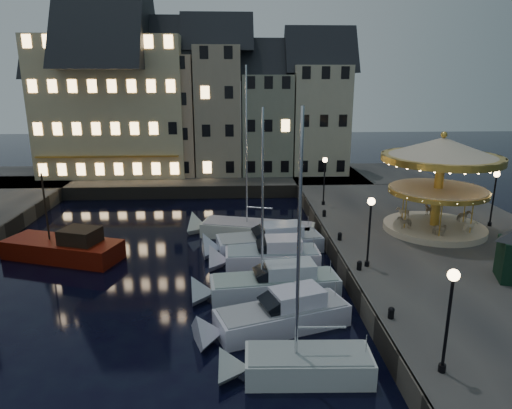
{
  "coord_description": "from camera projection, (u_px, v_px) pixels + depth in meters",
  "views": [
    {
      "loc": [
        -0.52,
        -23.52,
        12.0
      ],
      "look_at": [
        1.0,
        8.0,
        3.2
      ],
      "focal_mm": 32.0,
      "sensor_mm": 36.0,
      "label": 1
    }
  ],
  "objects": [
    {
      "name": "carousel",
      "position": [
        441.0,
        167.0,
        31.79
      ],
      "size": [
        8.17,
        8.17,
        7.15
      ],
      "color": "#C8B297",
      "rests_on": "quay_east"
    },
    {
      "name": "bollard_a",
      "position": [
        391.0,
        312.0,
        20.95
      ],
      "size": [
        0.3,
        0.3,
        0.57
      ],
      "color": "black",
      "rests_on": "quay_east"
    },
    {
      "name": "motorboat_e",
      "position": [
        264.0,
        243.0,
        32.51
      ],
      "size": [
        8.55,
        3.72,
        2.15
      ],
      "color": "silver",
      "rests_on": "ground"
    },
    {
      "name": "townhouse_na",
      "position": [
        67.0,
        116.0,
        51.75
      ],
      "size": [
        5.5,
        8.0,
        12.8
      ],
      "color": "gray",
      "rests_on": "quay_north"
    },
    {
      "name": "quaywall_e",
      "position": [
        329.0,
        246.0,
        31.76
      ],
      "size": [
        0.15,
        44.0,
        1.3
      ],
      "primitive_type": "cube",
      "color": "#47423A",
      "rests_on": "ground"
    },
    {
      "name": "bollard_c",
      "position": [
        340.0,
        236.0,
        31.05
      ],
      "size": [
        0.3,
        0.3,
        0.57
      ],
      "color": "black",
      "rests_on": "quay_east"
    },
    {
      "name": "motorboat_a",
      "position": [
        294.0,
        366.0,
        18.79
      ],
      "size": [
        6.28,
        2.2,
        10.4
      ],
      "color": "silver",
      "rests_on": "ground"
    },
    {
      "name": "streetlamp_b",
      "position": [
        370.0,
        222.0,
        26.1
      ],
      "size": [
        0.44,
        0.44,
        4.17
      ],
      "color": "black",
      "rests_on": "quay_east"
    },
    {
      "name": "townhouse_nb",
      "position": [
        115.0,
        112.0,
        51.87
      ],
      "size": [
        6.16,
        8.0,
        13.8
      ],
      "color": "slate",
      "rests_on": "quay_north"
    },
    {
      "name": "townhouse_nf",
      "position": [
        318.0,
        111.0,
        52.95
      ],
      "size": [
        6.82,
        8.0,
        13.8
      ],
      "color": "#B0AA90",
      "rests_on": "quay_north"
    },
    {
      "name": "streetlamp_c",
      "position": [
        324.0,
        174.0,
        39.09
      ],
      "size": [
        0.44,
        0.44,
        4.17
      ],
      "color": "black",
      "rests_on": "quay_east"
    },
    {
      "name": "ground",
      "position": [
        245.0,
        297.0,
        25.88
      ],
      "size": [
        160.0,
        160.0,
        0.0
      ],
      "primitive_type": "plane",
      "color": "black",
      "rests_on": "ground"
    },
    {
      "name": "quay_north",
      "position": [
        169.0,
        180.0,
        52.27
      ],
      "size": [
        44.0,
        12.0,
        1.3
      ],
      "primitive_type": "cube",
      "color": "#474442",
      "rests_on": "ground"
    },
    {
      "name": "townhouse_ne",
      "position": [
        266.0,
        115.0,
        52.8
      ],
      "size": [
        6.16,
        8.0,
        12.8
      ],
      "color": "gray",
      "rests_on": "quay_north"
    },
    {
      "name": "motorboat_d",
      "position": [
        266.0,
        257.0,
        29.92
      ],
      "size": [
        7.17,
        2.48,
        2.15
      ],
      "color": "silver",
      "rests_on": "ground"
    },
    {
      "name": "hotel_corner",
      "position": [
        114.0,
        98.0,
        51.46
      ],
      "size": [
        17.6,
        9.0,
        16.8
      ],
      "color": "beige",
      "rests_on": "quay_north"
    },
    {
      "name": "townhouse_nd",
      "position": [
        218.0,
        102.0,
        52.15
      ],
      "size": [
        5.5,
        8.0,
        15.8
      ],
      "color": "gray",
      "rests_on": "quay_north"
    },
    {
      "name": "bollard_b",
      "position": [
        359.0,
        265.0,
        26.24
      ],
      "size": [
        0.3,
        0.3,
        0.57
      ],
      "color": "black",
      "rests_on": "quay_east"
    },
    {
      "name": "streetlamp_a",
      "position": [
        450.0,
        307.0,
        16.48
      ],
      "size": [
        0.44,
        0.44,
        4.17
      ],
      "color": "black",
      "rests_on": "quay_east"
    },
    {
      "name": "motorboat_c",
      "position": [
        268.0,
        285.0,
        25.8
      ],
      "size": [
        8.37,
        2.96,
        11.06
      ],
      "color": "silver",
      "rests_on": "ground"
    },
    {
      "name": "motorboat_b",
      "position": [
        275.0,
        318.0,
        22.37
      ],
      "size": [
        7.61,
        4.35,
        2.15
      ],
      "color": "silver",
      "rests_on": "ground"
    },
    {
      "name": "red_fishing_boat",
      "position": [
        65.0,
        249.0,
        31.14
      ],
      "size": [
        8.49,
        5.18,
        6.11
      ],
      "color": "#611106",
      "rests_on": "ground"
    },
    {
      "name": "streetlamp_d",
      "position": [
        494.0,
        191.0,
        33.36
      ],
      "size": [
        0.44,
        0.44,
        4.17
      ],
      "color": "black",
      "rests_on": "quay_east"
    },
    {
      "name": "quay_east",
      "position": [
        441.0,
        245.0,
        32.13
      ],
      "size": [
        16.0,
        56.0,
        1.3
      ],
      "primitive_type": "cube",
      "color": "#474442",
      "rests_on": "ground"
    },
    {
      "name": "motorboat_f",
      "position": [
        250.0,
        230.0,
        35.61
      ],
      "size": [
        9.72,
        4.88,
        12.95
      ],
      "color": "silver",
      "rests_on": "ground"
    },
    {
      "name": "quaywall_n",
      "position": [
        181.0,
        193.0,
        46.59
      ],
      "size": [
        48.0,
        0.15,
        1.3
      ],
      "primitive_type": "cube",
      "color": "#47423A",
      "rests_on": "ground"
    },
    {
      "name": "townhouse_nc",
      "position": [
        168.0,
        107.0,
        52.01
      ],
      "size": [
        6.82,
        8.0,
        14.8
      ],
      "color": "tan",
      "rests_on": "quay_north"
    },
    {
      "name": "bollard_d",
      "position": [
        324.0,
        213.0,
        36.34
      ],
      "size": [
        0.3,
        0.3,
        0.57
      ],
      "color": "black",
      "rests_on": "quay_east"
    }
  ]
}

